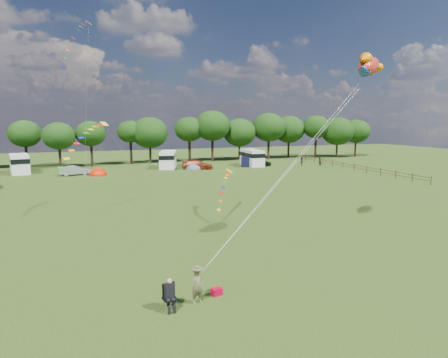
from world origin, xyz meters
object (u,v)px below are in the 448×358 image
object	(u,v)px
tent_greyblue	(193,169)
kite_flyer	(198,286)
car_b	(75,170)
campervan_d	(252,157)
tent_orange	(98,175)
car_c	(197,165)
fish_kite	(368,66)
walker_a	(319,161)
campervan_b	(19,163)
car_d	(259,162)
campervan_c	(168,159)
camp_chair	(169,291)
walker_b	(302,162)

from	to	relation	value
tent_greyblue	kite_flyer	bearing A→B (deg)	-104.76
car_b	campervan_d	xyz separation A→B (m)	(30.48, 2.01, 0.86)
car_b	tent_orange	world-z (taller)	car_b
car_b	car_c	size ratio (longest dim) A/B	0.81
car_c	tent_greyblue	world-z (taller)	car_c
fish_kite	walker_a	bearing A→B (deg)	23.91
car_c	tent_greyblue	xyz separation A→B (m)	(-0.76, -0.05, -0.75)
car_c	campervan_d	size ratio (longest dim) A/B	0.85
car_c	kite_flyer	distance (m)	47.77
car_c	campervan_b	xyz separation A→B (m)	(-27.89, 4.92, 0.84)
campervan_b	campervan_d	xyz separation A→B (m)	(38.82, -3.35, -0.02)
car_d	tent_greyblue	size ratio (longest dim) A/B	1.45
car_b	campervan_c	size ratio (longest dim) A/B	0.64
campervan_c	car_d	bearing A→B (deg)	-82.79
campervan_c	camp_chair	size ratio (longest dim) A/B	4.45
car_d	campervan_b	bearing A→B (deg)	107.10
car_d	campervan_c	world-z (taller)	campervan_c
car_b	campervan_d	distance (m)	30.56
car_c	fish_kite	bearing A→B (deg)	-159.79
car_c	campervan_b	distance (m)	28.33
campervan_b	campervan_d	distance (m)	38.96
walker_a	fish_kite	bearing A→B (deg)	42.25
car_b	kite_flyer	xyz separation A→B (m)	(6.69, -45.57, 0.08)
car_c	tent_greyblue	bearing A→B (deg)	113.67
tent_orange	campervan_d	bearing A→B (deg)	6.43
car_b	kite_flyer	bearing A→B (deg)	179.01
car_d	walker_b	size ratio (longest dim) A/B	2.87
tent_orange	fish_kite	world-z (taller)	fish_kite
car_d	campervan_d	xyz separation A→B (m)	(-1.17, 0.65, 0.97)
car_b	campervan_b	world-z (taller)	campervan_b
tent_orange	camp_chair	distance (m)	44.67
car_b	tent_orange	bearing A→B (deg)	-116.82
car_c	campervan_d	xyz separation A→B (m)	(10.93, 1.57, 0.82)
car_b	tent_orange	distance (m)	3.57
fish_kite	tent_greyblue	bearing A→B (deg)	56.03
campervan_c	walker_b	world-z (taller)	campervan_c
car_b	walker_b	distance (m)	39.01
car_c	campervan_d	bearing A→B (deg)	-62.31
campervan_b	tent_orange	bearing A→B (deg)	-130.78
campervan_c	kite_flyer	world-z (taller)	campervan_c
car_b	walker_a	world-z (taller)	walker_a
campervan_b	walker_a	xyz separation A→B (m)	(50.88, -7.14, -0.87)
car_d	fish_kite	bearing A→B (deg)	-172.80
car_c	walker_a	world-z (taller)	car_c
walker_b	fish_kite	bearing A→B (deg)	26.57
tent_greyblue	walker_b	world-z (taller)	walker_b
fish_kite	tent_orange	bearing A→B (deg)	77.37
walker_a	walker_b	bearing A→B (deg)	-24.51
car_d	walker_b	xyz separation A→B (m)	(7.33, -2.70, 0.17)
tent_orange	walker_b	world-z (taller)	walker_b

